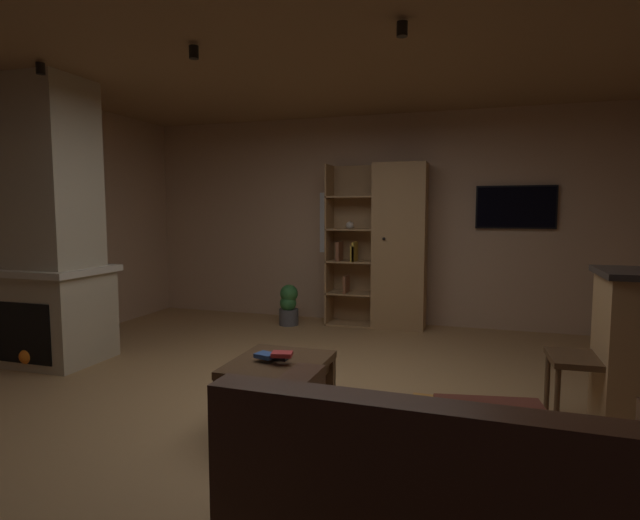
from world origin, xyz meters
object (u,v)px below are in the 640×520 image
(leather_couch, at_px, (460,514))
(stone_fireplace, at_px, (51,237))
(bookshelf_cabinet, at_px, (393,247))
(table_book_2, at_px, (282,354))
(table_book_0, at_px, (281,357))
(dining_chair, at_px, (597,350))
(wall_mounted_tv, at_px, (516,207))
(table_book_1, at_px, (266,355))
(coffee_table, at_px, (279,374))
(potted_floor_plant, at_px, (289,305))

(leather_couch, bearing_deg, stone_fireplace, 153.34)
(stone_fireplace, xyz_separation_m, bookshelf_cabinet, (2.84, 2.41, -0.20))
(bookshelf_cabinet, distance_m, table_book_2, 3.28)
(table_book_0, bearing_deg, dining_chair, 16.69)
(leather_couch, distance_m, table_book_0, 1.69)
(wall_mounted_tv, bearing_deg, bookshelf_cabinet, -171.50)
(table_book_0, relative_size, table_book_1, 0.86)
(stone_fireplace, distance_m, leather_couch, 4.35)
(stone_fireplace, xyz_separation_m, coffee_table, (2.61, -0.76, -0.83))
(leather_couch, bearing_deg, wall_mounted_tv, 84.46)
(stone_fireplace, height_order, table_book_1, stone_fireplace)
(coffee_table, distance_m, dining_chair, 2.10)
(leather_couch, relative_size, wall_mounted_tv, 1.86)
(table_book_1, xyz_separation_m, potted_floor_plant, (-0.96, 2.90, -0.24))
(stone_fireplace, bearing_deg, table_book_1, -17.56)
(leather_couch, bearing_deg, table_book_0, 135.29)
(potted_floor_plant, bearing_deg, coffee_table, -70.17)
(coffee_table, relative_size, table_book_1, 5.61)
(table_book_2, bearing_deg, coffee_table, 126.39)
(coffee_table, bearing_deg, leather_couch, -43.85)
(dining_chair, xyz_separation_m, potted_floor_plant, (-3.03, 2.23, -0.27))
(bookshelf_cabinet, distance_m, table_book_1, 3.26)
(table_book_0, bearing_deg, coffee_table, -90.16)
(leather_couch, distance_m, table_book_1, 1.70)
(leather_couch, distance_m, potted_floor_plant, 4.59)
(leather_couch, relative_size, table_book_2, 12.82)
(leather_couch, relative_size, potted_floor_plant, 3.22)
(bookshelf_cabinet, relative_size, dining_chair, 2.19)
(stone_fireplace, xyz_separation_m, table_book_2, (2.66, -0.83, -0.67))
(bookshelf_cabinet, xyz_separation_m, dining_chair, (1.77, -2.54, -0.47))
(dining_chair, bearing_deg, wall_mounted_tv, 97.49)
(stone_fireplace, relative_size, table_book_2, 20.28)
(coffee_table, height_order, potted_floor_plant, potted_floor_plant)
(wall_mounted_tv, bearing_deg, dining_chair, -82.51)
(bookshelf_cabinet, bearing_deg, coffee_table, -94.08)
(table_book_2, relative_size, potted_floor_plant, 0.25)
(table_book_1, relative_size, wall_mounted_tv, 0.14)
(table_book_0, height_order, wall_mounted_tv, wall_mounted_tv)
(stone_fireplace, height_order, leather_couch, stone_fireplace)
(wall_mounted_tv, bearing_deg, table_book_1, -116.58)
(stone_fireplace, bearing_deg, table_book_0, -15.56)
(table_book_0, bearing_deg, wall_mounted_tv, 63.94)
(bookshelf_cabinet, distance_m, dining_chair, 3.13)
(leather_couch, bearing_deg, dining_chair, 65.83)
(table_book_1, bearing_deg, table_book_2, -13.91)
(coffee_table, distance_m, table_book_0, 0.11)
(table_book_1, distance_m, wall_mounted_tv, 3.95)
(wall_mounted_tv, bearing_deg, stone_fireplace, -148.34)
(bookshelf_cabinet, distance_m, potted_floor_plant, 1.49)
(table_book_2, bearing_deg, wall_mounted_tv, 65.37)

